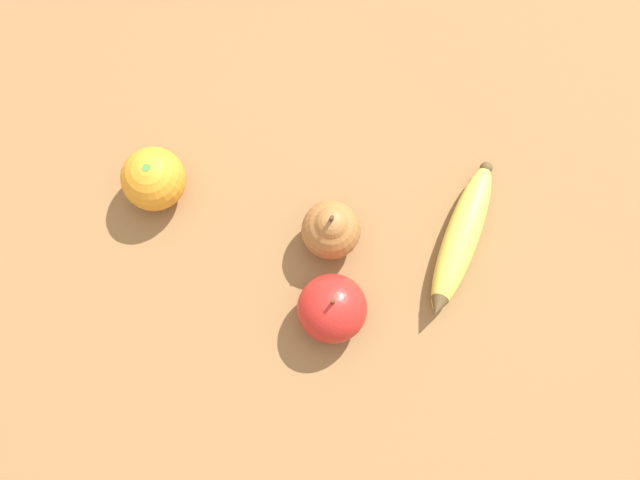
{
  "coord_description": "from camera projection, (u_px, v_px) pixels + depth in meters",
  "views": [
    {
      "loc": [
        -0.27,
        -0.16,
        0.89
      ],
      "look_at": [
        -0.09,
        0.0,
        0.03
      ],
      "focal_mm": 42.0,
      "sensor_mm": 36.0,
      "label": 1
    }
  ],
  "objects": [
    {
      "name": "apple",
      "position": [
        332.0,
        309.0,
        0.87
      ],
      "size": [
        0.08,
        0.08,
        0.09
      ],
      "color": "red",
      "rests_on": "ground_plane"
    },
    {
      "name": "banana",
      "position": [
        461.0,
        238.0,
        0.91
      ],
      "size": [
        0.2,
        0.11,
        0.04
      ],
      "rotation": [
        0.0,
        0.0,
        3.52
      ],
      "color": "#DBCC4C",
      "rests_on": "ground_plane"
    },
    {
      "name": "orange",
      "position": [
        154.0,
        179.0,
        0.9
      ],
      "size": [
        0.08,
        0.08,
        0.08
      ],
      "color": "orange",
      "rests_on": "ground_plane"
    },
    {
      "name": "pear",
      "position": [
        333.0,
        231.0,
        0.89
      ],
      "size": [
        0.07,
        0.07,
        0.09
      ],
      "color": "#A36633",
      "rests_on": "ground_plane"
    },
    {
      "name": "ground_plane",
      "position": [
        373.0,
        194.0,
        0.94
      ],
      "size": [
        3.0,
        3.0,
        0.0
      ],
      "primitive_type": "plane",
      "color": "olive"
    }
  ]
}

